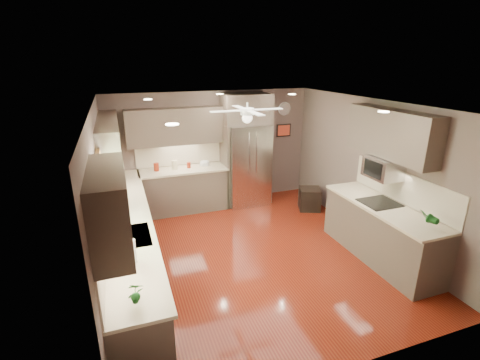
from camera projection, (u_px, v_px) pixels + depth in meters
floor at (252, 253)px, 5.92m from camera, size 5.00×5.00×0.00m
ceiling at (254, 105)px, 5.09m from camera, size 5.00×5.00×0.00m
wall_back at (212, 149)px, 7.73m from camera, size 4.50×0.00×4.50m
wall_front at (351, 270)px, 3.28m from camera, size 4.50×0.00×4.50m
wall_left at (102, 203)px, 4.79m from camera, size 0.00×5.00×5.00m
wall_right at (370, 170)px, 6.22m from camera, size 0.00×5.00×5.00m
canister_a at (156, 167)px, 7.18m from camera, size 0.14×0.14×0.17m
canister_c at (175, 165)px, 7.29m from camera, size 0.15×0.15×0.19m
canister_d at (189, 165)px, 7.38m from camera, size 0.08×0.08×0.12m
soap_bottle at (117, 221)px, 4.76m from camera, size 0.10×0.10×0.19m
potted_plant_left at (136, 292)px, 3.23m from camera, size 0.16×0.11×0.28m
potted_plant_right at (428, 217)px, 4.74m from camera, size 0.18×0.15×0.30m
bowl at (205, 165)px, 7.52m from camera, size 0.23×0.23×0.05m
left_run at (130, 244)px, 5.27m from camera, size 0.65×4.70×1.45m
back_run at (184, 189)px, 7.49m from camera, size 1.85×0.65×1.45m
uppers at (196, 140)px, 5.70m from camera, size 4.50×4.70×0.95m
window at (101, 195)px, 4.26m from camera, size 0.05×1.12×0.92m
sink at (131, 238)px, 4.56m from camera, size 0.50×0.70×0.32m
refrigerator at (247, 152)px, 7.67m from camera, size 1.06×0.75×2.45m
right_run at (381, 231)px, 5.66m from camera, size 0.70×2.20×1.45m
microwave at (383, 168)px, 5.58m from camera, size 0.43×0.55×0.34m
ceiling_fan at (247, 113)px, 5.42m from camera, size 1.18×1.18×0.32m
recessed_lights at (243, 102)px, 5.44m from camera, size 2.84×3.14×0.01m
wall_clock at (284, 109)px, 8.01m from camera, size 0.30×0.03×0.30m
framed_print at (284, 130)px, 8.17m from camera, size 0.36×0.03×0.30m
stool at (310, 199)px, 7.61m from camera, size 0.57×0.57×0.50m
paper_towel at (131, 251)px, 3.92m from camera, size 0.12×0.12×0.29m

